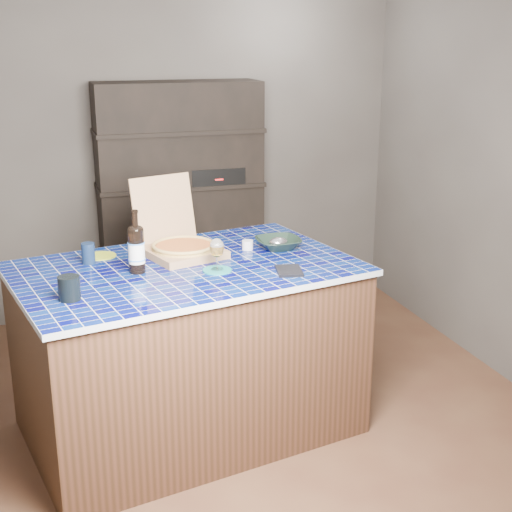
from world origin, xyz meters
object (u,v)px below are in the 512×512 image
object	(u,v)px
kitchen_island	(188,349)
dvd_case	(289,271)
mead_bottle	(136,248)
pizza_box	(181,245)
bowl	(278,243)
wine_glass	(217,249)

from	to	relation	value
kitchen_island	dvd_case	xyz separation A→B (m)	(0.49, -0.26, 0.48)
kitchen_island	mead_bottle	xyz separation A→B (m)	(-0.25, -0.03, 0.60)
mead_bottle	dvd_case	distance (m)	0.78
pizza_box	dvd_case	size ratio (longest dim) A/B	3.08
pizza_box	bowl	distance (m)	0.55
dvd_case	bowl	distance (m)	0.42
wine_glass	pizza_box	bearing A→B (deg)	109.55
kitchen_island	mead_bottle	distance (m)	0.66
pizza_box	bowl	bearing A→B (deg)	-21.82
mead_bottle	dvd_case	bearing A→B (deg)	-17.25
bowl	mead_bottle	bearing A→B (deg)	-167.59
wine_glass	bowl	bearing A→B (deg)	33.08
wine_glass	dvd_case	world-z (taller)	wine_glass
wine_glass	bowl	distance (m)	0.52
kitchen_island	bowl	distance (m)	0.78
kitchen_island	pizza_box	bearing A→B (deg)	72.23
pizza_box	mead_bottle	bearing A→B (deg)	-157.47
pizza_box	wine_glass	bearing A→B (deg)	-87.40
pizza_box	dvd_case	xyz separation A→B (m)	(0.46, -0.46, -0.05)
pizza_box	wine_glass	world-z (taller)	pizza_box
pizza_box	mead_bottle	world-z (taller)	pizza_box
mead_bottle	wine_glass	world-z (taller)	mead_bottle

